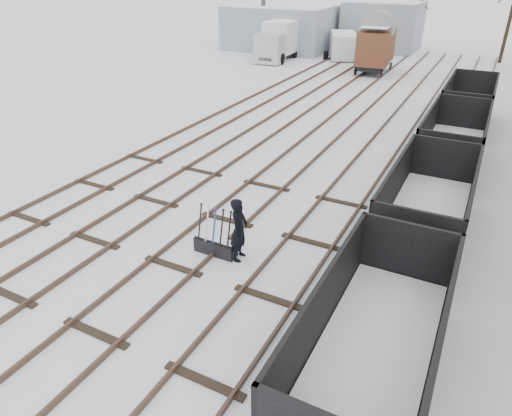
{
  "coord_description": "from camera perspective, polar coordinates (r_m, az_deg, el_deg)",
  "views": [
    {
      "loc": [
        6.97,
        -8.36,
        7.61
      ],
      "look_at": [
        1.48,
        2.26,
        1.2
      ],
      "focal_mm": 32.0,
      "sensor_mm": 36.0,
      "label": 1
    }
  ],
  "objects": [
    {
      "name": "lorry",
      "position": [
        43.28,
        3.1,
        20.28
      ],
      "size": [
        2.62,
        7.22,
        3.23
      ],
      "rotation": [
        0.0,
        0.0,
        0.06
      ],
      "color": "black",
      "rests_on": "ground"
    },
    {
      "name": "ground",
      "position": [
        13.28,
        -10.29,
        -7.28
      ],
      "size": [
        120.0,
        120.0,
        0.0
      ],
      "primitive_type": "plane",
      "color": "white",
      "rests_on": "ground"
    },
    {
      "name": "shed_left",
      "position": [
        48.96,
        3.32,
        21.65
      ],
      "size": [
        10.0,
        8.0,
        4.1
      ],
      "color": "#8E94A0",
      "rests_on": "ground"
    },
    {
      "name": "tree_far_left",
      "position": [
        51.21,
        19.67,
        21.37
      ],
      "size": [
        0.3,
        0.3,
        5.65
      ],
      "primitive_type": "cylinder",
      "color": "black",
      "rests_on": "ground"
    },
    {
      "name": "freight_wagon_b",
      "position": [
        14.87,
        20.54,
        -0.55
      ],
      "size": [
        2.31,
        5.78,
        2.36
      ],
      "color": "black",
      "rests_on": "ground"
    },
    {
      "name": "shed_right",
      "position": [
        49.88,
        15.55,
        21.11
      ],
      "size": [
        7.0,
        6.0,
        4.5
      ],
      "color": "#8E94A0",
      "rests_on": "ground"
    },
    {
      "name": "crane",
      "position": [
        47.76,
        1.02,
        21.75
      ],
      "size": [
        1.95,
        5.05,
        8.5
      ],
      "rotation": [
        0.0,
        0.0,
        -0.17
      ],
      "color": "#323137",
      "rests_on": "ground"
    },
    {
      "name": "worker",
      "position": [
        12.93,
        -2.14,
        -2.73
      ],
      "size": [
        0.57,
        0.77,
        1.93
      ],
      "primitive_type": "imported",
      "rotation": [
        0.0,
        0.0,
        1.73
      ],
      "color": "black",
      "rests_on": "ground"
    },
    {
      "name": "freight_wagon_d",
      "position": [
        26.91,
        24.87,
        11.22
      ],
      "size": [
        2.31,
        5.78,
        2.36
      ],
      "color": "black",
      "rests_on": "ground"
    },
    {
      "name": "panel_van",
      "position": [
        44.5,
        10.82,
        19.39
      ],
      "size": [
        3.8,
        5.37,
        2.17
      ],
      "rotation": [
        0.0,
        0.0,
        0.38
      ],
      "color": "silver",
      "rests_on": "ground"
    },
    {
      "name": "tracks",
      "position": [
        24.31,
        9.44,
        9.77
      ],
      "size": [
        13.9,
        52.0,
        0.16
      ],
      "color": "black",
      "rests_on": "ground"
    },
    {
      "name": "freight_wagon_a",
      "position": [
        9.63,
        14.33,
        -17.09
      ],
      "size": [
        2.31,
        5.78,
        2.36
      ],
      "color": "black",
      "rests_on": "ground"
    },
    {
      "name": "ground_frame",
      "position": [
        13.55,
        -5.07,
        -4.64
      ],
      "size": [
        1.31,
        0.44,
        1.49
      ],
      "rotation": [
        0.0,
        0.0,
        -0.01
      ],
      "color": "black",
      "rests_on": "ground"
    },
    {
      "name": "freight_wagon_c",
      "position": [
        20.78,
        23.31,
        7.04
      ],
      "size": [
        2.31,
        5.78,
        2.36
      ],
      "color": "black",
      "rests_on": "ground"
    },
    {
      "name": "tree_far_right",
      "position": [
        46.39,
        29.24,
        20.25
      ],
      "size": [
        0.3,
        0.3,
        7.6
      ],
      "primitive_type": "cylinder",
      "color": "black",
      "rests_on": "ground"
    },
    {
      "name": "box_van_wagon",
      "position": [
        38.41,
        14.79,
        19.05
      ],
      "size": [
        2.74,
        4.78,
        3.54
      ],
      "rotation": [
        0.0,
        0.0,
        0.06
      ],
      "color": "black",
      "rests_on": "ground"
    }
  ]
}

